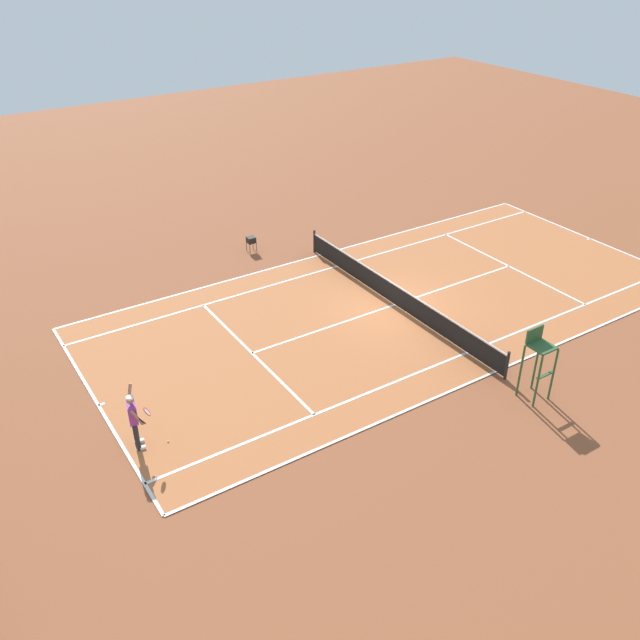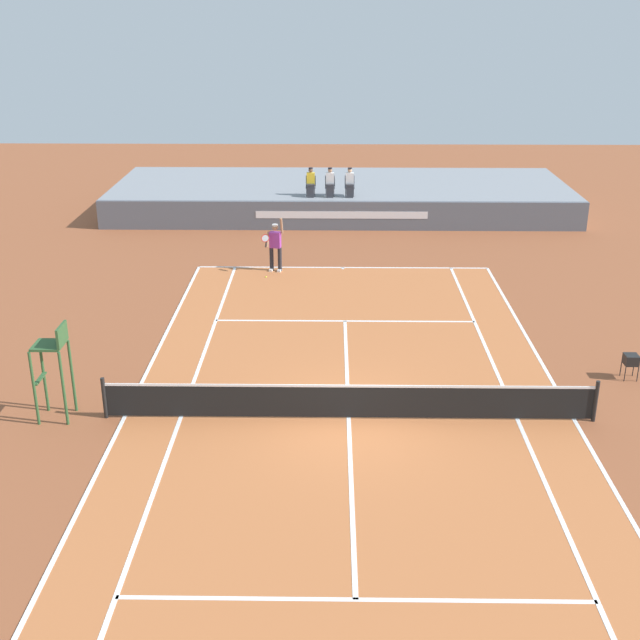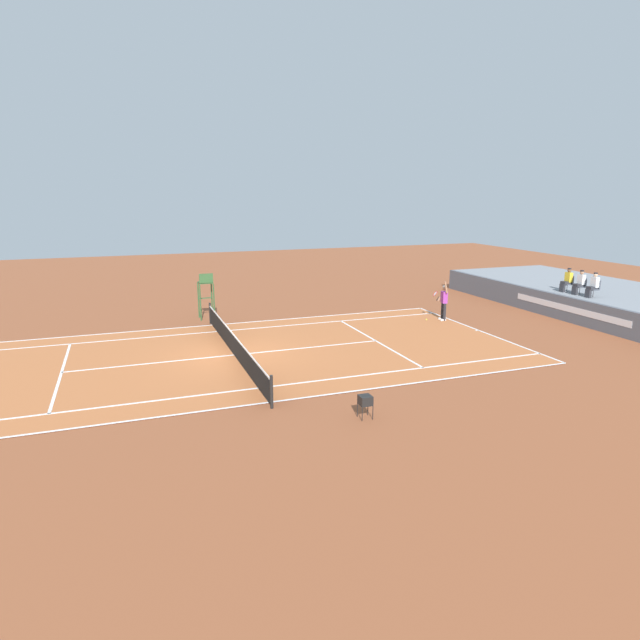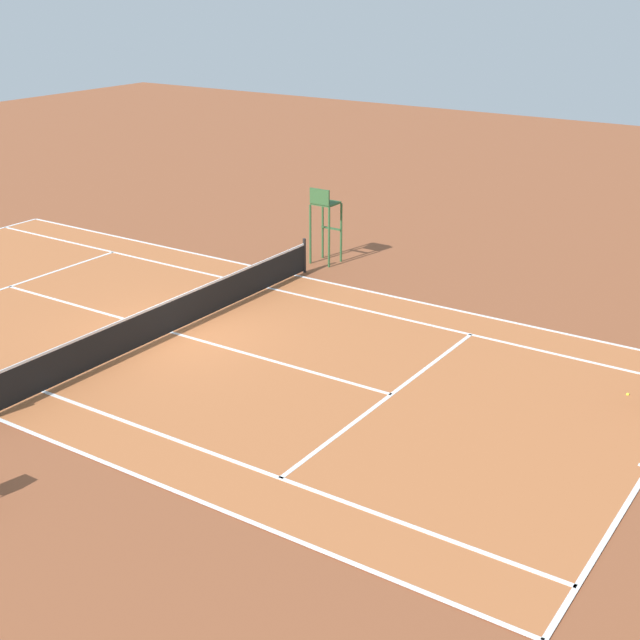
{
  "view_description": "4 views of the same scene",
  "coord_description": "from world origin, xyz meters",
  "views": [
    {
      "loc": [
        -18.17,
        15.28,
        13.36
      ],
      "look_at": [
        -0.76,
        4.02,
        1.0
      ],
      "focal_mm": 38.25,
      "sensor_mm": 36.0,
      "label": 1
    },
    {
      "loc": [
        -0.45,
        -17.44,
        9.56
      ],
      "look_at": [
        -0.76,
        4.02,
        1.0
      ],
      "focal_mm": 45.41,
      "sensor_mm": 36.0,
      "label": 2
    },
    {
      "loc": [
        21.17,
        -3.99,
        6.46
      ],
      "look_at": [
        -0.76,
        4.02,
        1.0
      ],
      "focal_mm": 30.54,
      "sensor_mm": 36.0,
      "label": 3
    },
    {
      "loc": [
        15.23,
        14.67,
        8.58
      ],
      "look_at": [
        -0.76,
        4.02,
        1.0
      ],
      "focal_mm": 49.5,
      "sensor_mm": 36.0,
      "label": 4
    }
  ],
  "objects": [
    {
      "name": "ball_hopper",
      "position": [
        7.6,
        2.38,
        0.57
      ],
      "size": [
        0.36,
        0.36,
        0.7
      ],
      "color": "black",
      "rests_on": "ground"
    },
    {
      "name": "bleacher_platform",
      "position": [
        0.0,
        21.23,
        0.64
      ],
      "size": [
        21.58,
        7.5,
        1.28
      ],
      "primitive_type": "cube",
      "color": "gray",
      "rests_on": "ground"
    },
    {
      "name": "ground_plane",
      "position": [
        0.0,
        0.0,
        0.0
      ],
      "size": [
        80.0,
        80.0,
        0.0
      ],
      "primitive_type": "plane",
      "color": "brown"
    },
    {
      "name": "tennis_ball",
      "position": [
        -2.84,
        10.7,
        0.03
      ],
      "size": [
        0.07,
        0.07,
        0.07
      ],
      "primitive_type": "sphere",
      "color": "#D1E533",
      "rests_on": "ground"
    },
    {
      "name": "spectator_seated_2",
      "position": [
        0.36,
        18.37,
        1.89
      ],
      "size": [
        0.44,
        0.6,
        1.26
      ],
      "color": "#474C56",
      "rests_on": "bleacher_platform"
    },
    {
      "name": "umpire_chair",
      "position": [
        -7.06,
        0.0,
        1.56
      ],
      "size": [
        0.77,
        0.77,
        2.44
      ],
      "color": "#2D562D",
      "rests_on": "ground"
    },
    {
      "name": "barrier_wall",
      "position": [
        0.0,
        17.36,
        0.64
      ],
      "size": [
        21.58,
        0.25,
        1.28
      ],
      "color": "#565B66",
      "rests_on": "ground"
    },
    {
      "name": "net",
      "position": [
        0.0,
        0.0,
        0.52
      ],
      "size": [
        11.98,
        0.1,
        1.07
      ],
      "color": "black",
      "rests_on": "ground"
    },
    {
      "name": "court",
      "position": [
        0.0,
        0.0,
        0.01
      ],
      "size": [
        11.08,
        23.88,
        0.03
      ],
      "color": "#B76638",
      "rests_on": "ground"
    },
    {
      "name": "spectator_seated_1",
      "position": [
        -0.52,
        18.37,
        1.89
      ],
      "size": [
        0.44,
        0.6,
        1.26
      ],
      "color": "#474C56",
      "rests_on": "bleacher_platform"
    },
    {
      "name": "tennis_player",
      "position": [
        -2.54,
        11.48,
        0.99
      ],
      "size": [
        0.82,
        0.61,
        2.08
      ],
      "color": "#232328",
      "rests_on": "ground"
    },
    {
      "name": "spectator_seated_0",
      "position": [
        -1.38,
        18.37,
        1.89
      ],
      "size": [
        0.44,
        0.6,
        1.26
      ],
      "color": "#474C56",
      "rests_on": "bleacher_platform"
    }
  ]
}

